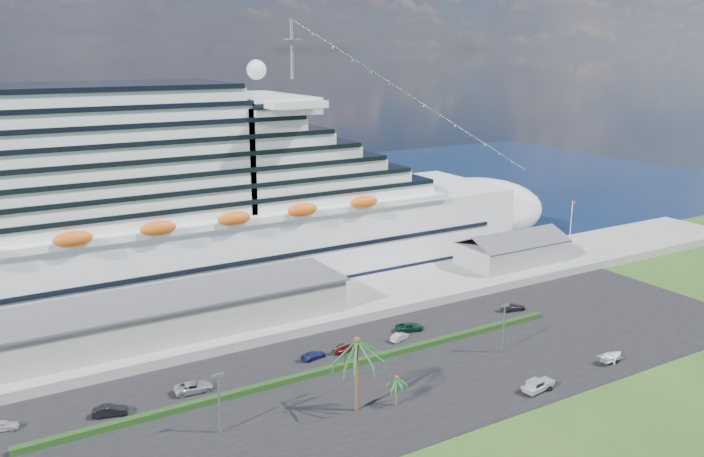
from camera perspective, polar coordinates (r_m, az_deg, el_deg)
ground at (r=99.08m, az=6.76°, el=-14.37°), size 420.00×420.00×0.00m
asphalt_lot at (r=106.96m, az=3.14°, el=-11.95°), size 140.00×38.00×0.12m
wharf at (r=129.66m, az=-3.98°, el=-6.65°), size 240.00×20.00×1.80m
water at (r=211.01m, az=-14.96°, el=1.00°), size 420.00×160.00×0.02m
cruise_ship at (r=139.76m, az=-16.49°, el=1.12°), size 191.00×38.00×54.00m
terminal_building at (r=120.02m, az=-14.83°, el=-6.81°), size 61.00×15.00×6.30m
port_shed at (r=157.29m, az=13.20°, el=-1.82°), size 24.00×12.31×7.37m
flagpole at (r=168.95m, az=17.74°, el=0.36°), size 1.08×0.16×12.00m
hedge at (r=106.88m, az=-2.03°, el=-11.65°), size 88.00×1.10×0.90m
lamp_post_left at (r=91.08m, az=-11.00°, el=-13.49°), size 1.60×0.35×8.27m
lamp_post_right at (r=114.13m, az=12.51°, el=-7.62°), size 1.60×0.35×8.27m
palm_tall at (r=92.85m, az=0.41°, el=-9.98°), size 8.82×8.82×11.13m
palm_short at (r=96.80m, az=3.73°, el=-12.57°), size 3.53×3.53×4.56m
parked_car_0 at (r=102.76m, az=-27.04°, el=-14.38°), size 4.16×2.66×1.32m
parked_car_1 at (r=100.76m, az=-19.48°, el=-14.08°), size 4.84×2.74×1.51m
parked_car_2 at (r=103.70m, az=-13.03°, el=-12.72°), size 5.72×2.96×1.54m
parked_car_3 at (r=111.24m, az=-3.24°, el=-10.46°), size 4.52×2.45×1.24m
parked_car_4 at (r=113.45m, az=-0.65°, el=-9.87°), size 4.48×2.55×1.44m
parked_car_5 at (r=117.90m, az=3.98°, el=-8.96°), size 4.09×2.53×1.27m
parked_car_6 at (r=121.81m, az=4.79°, el=-8.16°), size 5.43×3.72×1.38m
parked_car_7 at (r=133.81m, az=13.25°, el=-6.38°), size 5.03×2.88×1.37m
pickup_truck at (r=104.73m, az=15.19°, el=-12.44°), size 5.34×2.57×1.80m
boat_trailer at (r=117.16m, az=20.77°, el=-9.89°), size 5.45×3.67×1.55m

